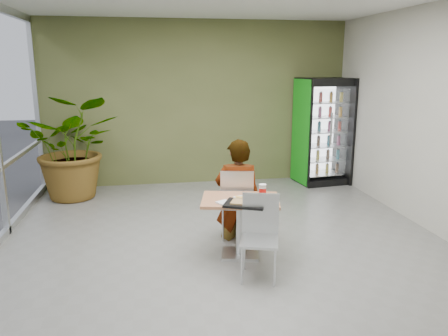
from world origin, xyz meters
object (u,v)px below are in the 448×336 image
(dining_table, at_px, (240,215))
(chair_near, at_px, (260,229))
(beverage_fridge, at_px, (323,131))
(potted_plant, at_px, (74,147))
(seated_woman, at_px, (238,200))
(soda_cup, at_px, (263,191))
(cafeteria_tray, at_px, (245,204))
(chair_far, at_px, (237,199))

(dining_table, bearing_deg, chair_near, -77.35)
(beverage_fridge, distance_m, potted_plant, 4.75)
(seated_woman, height_order, soda_cup, seated_woman)
(chair_near, height_order, beverage_fridge, beverage_fridge)
(seated_woman, xyz_separation_m, cafeteria_tray, (-0.08, -0.83, 0.22))
(soda_cup, bearing_deg, cafeteria_tray, -135.89)
(seated_woman, bearing_deg, potted_plant, -31.63)
(dining_table, height_order, seated_woman, seated_woman)
(seated_woman, distance_m, potted_plant, 3.44)
(dining_table, xyz_separation_m, chair_near, (0.12, -0.52, 0.02))
(soda_cup, bearing_deg, seated_woman, 109.25)
(chair_far, bearing_deg, dining_table, 94.79)
(dining_table, relative_size, beverage_fridge, 0.50)
(chair_far, xyz_separation_m, potted_plant, (-2.46, 2.41, 0.35))
(seated_woman, bearing_deg, chair_near, 103.48)
(chair_near, bearing_deg, potted_plant, 142.82)
(chair_far, bearing_deg, cafeteria_tray, 97.57)
(dining_table, relative_size, chair_near, 1.12)
(potted_plant, bearing_deg, soda_cup, -47.48)
(chair_far, distance_m, chair_near, 1.05)
(dining_table, xyz_separation_m, chair_far, (0.07, 0.53, 0.05))
(soda_cup, bearing_deg, potted_plant, 132.52)
(chair_far, xyz_separation_m, cafeteria_tray, (-0.06, -0.78, 0.18))
(dining_table, relative_size, cafeteria_tray, 2.23)
(dining_table, distance_m, seated_woman, 0.59)
(seated_woman, distance_m, beverage_fridge, 3.48)
(cafeteria_tray, height_order, beverage_fridge, beverage_fridge)
(chair_far, height_order, beverage_fridge, beverage_fridge)
(chair_near, xyz_separation_m, soda_cup, (0.17, 0.54, 0.28))
(chair_far, bearing_deg, potted_plant, -32.51)
(cafeteria_tray, bearing_deg, soda_cup, 44.11)
(chair_near, relative_size, cafeteria_tray, 1.99)
(dining_table, distance_m, soda_cup, 0.41)
(chair_far, bearing_deg, beverage_fridge, -118.82)
(soda_cup, relative_size, potted_plant, 0.09)
(chair_near, xyz_separation_m, cafeteria_tray, (-0.11, 0.27, 0.21))
(dining_table, distance_m, potted_plant, 3.80)
(seated_woman, xyz_separation_m, soda_cup, (0.20, -0.56, 0.28))
(chair_near, height_order, cafeteria_tray, chair_near)
(chair_near, bearing_deg, beverage_fridge, 75.80)
(chair_far, bearing_deg, soda_cup, 125.00)
(chair_far, relative_size, potted_plant, 0.53)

